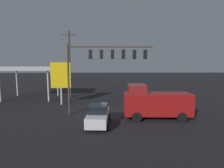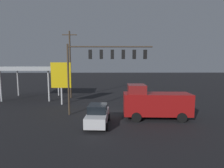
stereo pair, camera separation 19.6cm
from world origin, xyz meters
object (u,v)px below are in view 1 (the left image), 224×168
Objects in this scene: sedan_far at (98,115)px; delivery_truck at (155,103)px; traffic_signal_assembly at (105,60)px; price_sign at (61,76)px; utility_pole at (70,63)px.

sedan_far is 0.65× the size of delivery_truck.
traffic_signal_assembly reaches higher than sedan_far.
price_sign is 10.61m from sedan_far.
utility_pole is 15.26m from sedan_far.
sedan_far is at bearing 80.26° from traffic_signal_assembly.
sedan_far is (0.58, 3.39, -5.20)m from traffic_signal_assembly.
sedan_far is at bearing 111.90° from utility_pole.
delivery_truck is (-5.80, -1.80, 0.74)m from sedan_far.
traffic_signal_assembly is 1.35× the size of delivery_truck.
price_sign is 13.41m from delivery_truck.
utility_pole is 1.87× the size of price_sign.
traffic_signal_assembly is 0.84× the size of utility_pole.
traffic_signal_assembly is at bearing 140.60° from price_sign.
price_sign reaches higher than delivery_truck.
sedan_far is (-5.60, 8.47, -3.05)m from price_sign.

